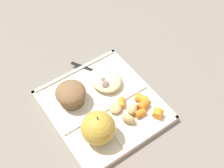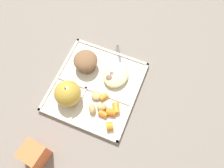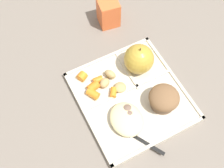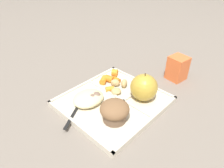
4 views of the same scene
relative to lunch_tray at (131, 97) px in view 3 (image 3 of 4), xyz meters
name	(u,v)px [view 3 (image 3 of 4)]	position (x,y,z in m)	size (l,w,h in m)	color
ground	(131,98)	(0.00, 0.00, -0.01)	(6.00, 6.00, 0.00)	slate
lunch_tray	(131,97)	(0.00, 0.00, 0.00)	(0.31, 0.29, 0.02)	beige
green_apple	(139,59)	(-0.08, 0.06, 0.05)	(0.09, 0.09, 0.10)	#B79333
bran_muffin	(164,99)	(0.06, 0.06, 0.04)	(0.09, 0.09, 0.06)	brown
carrot_slice_center	(93,87)	(-0.07, -0.09, 0.02)	(0.02, 0.02, 0.03)	orange
carrot_slice_large	(113,93)	(-0.03, -0.04, 0.02)	(0.02, 0.02, 0.03)	orange
carrot_slice_edge	(98,80)	(-0.09, -0.06, 0.02)	(0.02, 0.02, 0.03)	orange
carrot_slice_diagonal	(93,94)	(-0.05, -0.10, 0.02)	(0.02, 0.02, 0.03)	orange
carrot_slice_small	(82,76)	(-0.12, -0.10, 0.02)	(0.03, 0.03, 0.02)	orange
potato_chunk_large	(105,83)	(-0.07, -0.05, 0.02)	(0.03, 0.03, 0.03)	tan
potato_chunk_corner	(110,74)	(-0.08, -0.03, 0.02)	(0.04, 0.02, 0.03)	tan
potato_chunk_wedge	(120,87)	(-0.03, -0.02, 0.02)	(0.03, 0.04, 0.02)	tan
egg_noodle_pile	(127,119)	(0.06, -0.05, 0.02)	(0.10, 0.09, 0.03)	beige
meatball_side	(129,115)	(0.06, -0.04, 0.02)	(0.03, 0.03, 0.03)	#755B4C
meatball_center	(127,110)	(0.04, -0.04, 0.02)	(0.03, 0.03, 0.03)	#755B4C
meatball_back	(127,119)	(0.06, -0.05, 0.02)	(0.03, 0.03, 0.03)	#755B4C
plastic_fork	(136,137)	(0.11, -0.05, 0.01)	(0.14, 0.09, 0.00)	black
milk_carton	(108,13)	(-0.28, 0.07, 0.04)	(0.06, 0.06, 0.09)	orange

